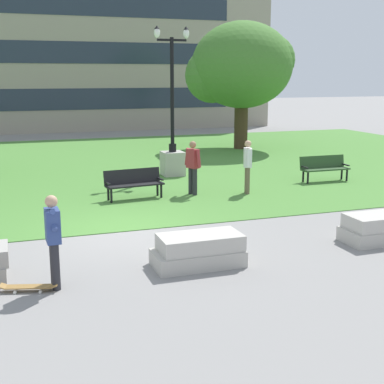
{
  "coord_description": "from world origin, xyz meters",
  "views": [
    {
      "loc": [
        -2.52,
        -12.4,
        3.75
      ],
      "look_at": [
        1.25,
        -1.4,
        1.2
      ],
      "focal_mm": 50.0,
      "sensor_mm": 36.0,
      "label": 1
    }
  ],
  "objects_px": {
    "concrete_block_right": "(381,228)",
    "lamp_post_left": "(173,147)",
    "park_bench_far_left": "(134,182)",
    "person_bystander_near_lawn": "(248,164)",
    "park_bench_near_right": "(324,167)",
    "concrete_block_left": "(199,251)",
    "person_skateboarder": "(53,236)",
    "skateboard": "(29,287)",
    "person_bystander_far_lawn": "(193,165)"
  },
  "relations": [
    {
      "from": "lamp_post_left",
      "to": "person_bystander_near_lawn",
      "type": "bearing_deg",
      "value": -70.66
    },
    {
      "from": "person_bystander_far_lawn",
      "to": "lamp_post_left",
      "type": "bearing_deg",
      "value": 83.73
    },
    {
      "from": "person_skateboarder",
      "to": "lamp_post_left",
      "type": "height_order",
      "value": "lamp_post_left"
    },
    {
      "from": "person_skateboarder",
      "to": "person_bystander_far_lawn",
      "type": "distance_m",
      "value": 8.01
    },
    {
      "from": "person_bystander_near_lawn",
      "to": "lamp_post_left",
      "type": "bearing_deg",
      "value": 109.34
    },
    {
      "from": "concrete_block_left",
      "to": "park_bench_far_left",
      "type": "distance_m",
      "value": 6.22
    },
    {
      "from": "skateboard",
      "to": "person_bystander_near_lawn",
      "type": "bearing_deg",
      "value": 40.76
    },
    {
      "from": "person_skateboarder",
      "to": "lamp_post_left",
      "type": "xyz_separation_m",
      "value": [
        5.19,
        9.85,
        0.14
      ]
    },
    {
      "from": "person_skateboarder",
      "to": "person_bystander_far_lawn",
      "type": "height_order",
      "value": "person_bystander_far_lawn"
    },
    {
      "from": "lamp_post_left",
      "to": "concrete_block_left",
      "type": "bearing_deg",
      "value": -103.87
    },
    {
      "from": "concrete_block_right",
      "to": "lamp_post_left",
      "type": "distance_m",
      "value": 9.71
    },
    {
      "from": "concrete_block_right",
      "to": "concrete_block_left",
      "type": "bearing_deg",
      "value": -178.01
    },
    {
      "from": "park_bench_far_left",
      "to": "person_bystander_near_lawn",
      "type": "xyz_separation_m",
      "value": [
        3.62,
        -0.45,
        0.44
      ]
    },
    {
      "from": "lamp_post_left",
      "to": "park_bench_near_right",
      "type": "bearing_deg",
      "value": -30.69
    },
    {
      "from": "park_bench_near_right",
      "to": "lamp_post_left",
      "type": "relative_size",
      "value": 0.33
    },
    {
      "from": "park_bench_near_right",
      "to": "person_bystander_near_lawn",
      "type": "bearing_deg",
      "value": -164.29
    },
    {
      "from": "concrete_block_right",
      "to": "person_skateboarder",
      "type": "relative_size",
      "value": 1.05
    },
    {
      "from": "concrete_block_right",
      "to": "person_bystander_near_lawn",
      "type": "height_order",
      "value": "person_bystander_near_lawn"
    },
    {
      "from": "skateboard",
      "to": "lamp_post_left",
      "type": "relative_size",
      "value": 0.19
    },
    {
      "from": "skateboard",
      "to": "lamp_post_left",
      "type": "xyz_separation_m",
      "value": [
        5.66,
        9.86,
        1.03
      ]
    },
    {
      "from": "park_bench_near_right",
      "to": "person_bystander_far_lawn",
      "type": "relative_size",
      "value": 1.05
    },
    {
      "from": "person_skateboarder",
      "to": "park_bench_near_right",
      "type": "distance_m",
      "value": 12.21
    },
    {
      "from": "concrete_block_left",
      "to": "lamp_post_left",
      "type": "height_order",
      "value": "lamp_post_left"
    },
    {
      "from": "concrete_block_left",
      "to": "person_skateboarder",
      "type": "xyz_separation_m",
      "value": [
        -2.83,
        -0.26,
        0.67
      ]
    },
    {
      "from": "skateboard",
      "to": "lamp_post_left",
      "type": "bearing_deg",
      "value": 60.15
    },
    {
      "from": "concrete_block_left",
      "to": "skateboard",
      "type": "bearing_deg",
      "value": -175.26
    },
    {
      "from": "concrete_block_left",
      "to": "park_bench_far_left",
      "type": "relative_size",
      "value": 0.98
    },
    {
      "from": "concrete_block_right",
      "to": "park_bench_far_left",
      "type": "distance_m",
      "value": 7.51
    },
    {
      "from": "concrete_block_right",
      "to": "person_bystander_near_lawn",
      "type": "bearing_deg",
      "value": 98.19
    },
    {
      "from": "concrete_block_left",
      "to": "park_bench_far_left",
      "type": "xyz_separation_m",
      "value": [
        0.09,
        6.22,
        0.23
      ]
    },
    {
      "from": "lamp_post_left",
      "to": "skateboard",
      "type": "bearing_deg",
      "value": -119.85
    },
    {
      "from": "concrete_block_right",
      "to": "park_bench_near_right",
      "type": "height_order",
      "value": "park_bench_near_right"
    },
    {
      "from": "person_bystander_far_lawn",
      "to": "concrete_block_right",
      "type": "bearing_deg",
      "value": -67.13
    },
    {
      "from": "concrete_block_left",
      "to": "person_bystander_near_lawn",
      "type": "distance_m",
      "value": 6.89
    },
    {
      "from": "skateboard",
      "to": "person_bystander_near_lawn",
      "type": "xyz_separation_m",
      "value": [
        7.0,
        6.04,
        0.9
      ]
    },
    {
      "from": "park_bench_far_left",
      "to": "lamp_post_left",
      "type": "xyz_separation_m",
      "value": [
        2.28,
        3.37,
        0.58
      ]
    },
    {
      "from": "park_bench_near_right",
      "to": "lamp_post_left",
      "type": "height_order",
      "value": "lamp_post_left"
    },
    {
      "from": "concrete_block_left",
      "to": "skateboard",
      "type": "height_order",
      "value": "concrete_block_left"
    },
    {
      "from": "person_skateboarder",
      "to": "lamp_post_left",
      "type": "bearing_deg",
      "value": 62.2
    },
    {
      "from": "park_bench_near_right",
      "to": "person_skateboarder",
      "type": "bearing_deg",
      "value": -145.02
    },
    {
      "from": "concrete_block_left",
      "to": "person_bystander_far_lawn",
      "type": "bearing_deg",
      "value": 72.08
    },
    {
      "from": "concrete_block_right",
      "to": "lamp_post_left",
      "type": "xyz_separation_m",
      "value": [
        -2.15,
        9.43,
        0.81
      ]
    },
    {
      "from": "skateboard",
      "to": "lamp_post_left",
      "type": "distance_m",
      "value": 11.42
    },
    {
      "from": "person_skateboarder",
      "to": "skateboard",
      "type": "distance_m",
      "value": 1.0
    },
    {
      "from": "skateboard",
      "to": "park_bench_near_right",
      "type": "bearing_deg",
      "value": 33.81
    },
    {
      "from": "concrete_block_left",
      "to": "person_bystander_far_lawn",
      "type": "height_order",
      "value": "person_bystander_far_lawn"
    },
    {
      "from": "concrete_block_left",
      "to": "park_bench_near_right",
      "type": "xyz_separation_m",
      "value": [
        7.17,
        6.74,
        0.23
      ]
    },
    {
      "from": "concrete_block_right",
      "to": "person_bystander_far_lawn",
      "type": "relative_size",
      "value": 1.05
    },
    {
      "from": "person_bystander_far_lawn",
      "to": "person_skateboarder",
      "type": "bearing_deg",
      "value": -126.92
    },
    {
      "from": "concrete_block_right",
      "to": "person_bystander_near_lawn",
      "type": "relative_size",
      "value": 1.05
    }
  ]
}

